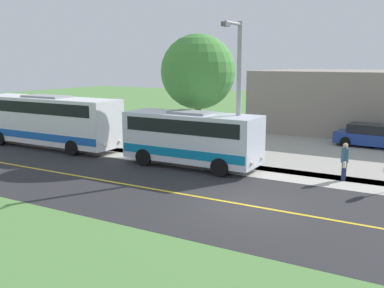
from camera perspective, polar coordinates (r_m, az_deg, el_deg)
The scene contains 12 objects.
ground_plane at distance 17.21m, azimuth 6.89°, elevation -7.83°, with size 120.00×120.00×0.00m, color #548442.
road_surface at distance 17.21m, azimuth 6.89°, elevation -7.81°, with size 8.00×100.00×0.01m, color #28282B.
sidewalk at distance 21.91m, azimuth 12.27°, elevation -3.94°, with size 2.40×100.00×0.01m, color #B2ADA3.
parking_lot_surface at distance 28.19m, azimuth 22.62°, elevation -1.27°, with size 14.00×36.00×0.01m, color #9E9991.
road_centre_line at distance 17.21m, azimuth 6.89°, elevation -7.80°, with size 0.16×100.00×0.00m, color gold.
shuttle_bus_front at distance 22.90m, azimuth -0.04°, elevation 1.01°, with size 2.63×7.30×2.89m.
transit_bus_rear at distance 29.57m, azimuth -18.08°, elevation 3.09°, with size 2.68×10.49×3.30m.
pedestrian_with_bags at distance 21.47m, azimuth 19.07°, elevation -2.00°, with size 0.72×0.34×1.76m.
street_light_pole at distance 21.87m, azimuth 5.93°, elevation 6.99°, with size 1.97×0.24×7.30m.
parked_car_near at distance 30.50m, azimuth 22.02°, elevation 0.93°, with size 2.30×4.54×1.45m.
tree_curbside at distance 25.73m, azimuth 0.79°, elevation 9.26°, with size 4.31×4.31×6.97m.
commercial_building at distance 36.87m, azimuth 22.82°, elevation 5.03°, with size 10.00×17.57×4.68m, color gray.
Camera 1 is at (15.06, 6.32, 5.44)m, focal length 41.40 mm.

